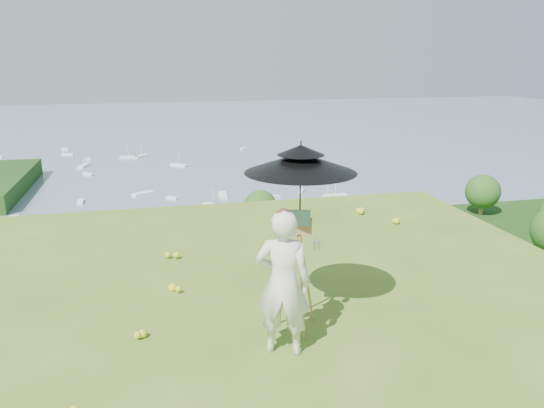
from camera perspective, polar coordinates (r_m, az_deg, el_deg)
name	(u,v)px	position (r m, az deg, el deg)	size (l,w,h in m)	color
ground	(162,374)	(6.39, -11.76, -17.42)	(14.00, 14.00, 0.00)	#4B7521
shoreline_tier	(159,309)	(89.54, -12.04, -10.94)	(170.00, 28.00, 8.00)	#6D6957
bay_water	(149,142)	(248.22, -13.11, 6.49)	(700.00, 700.00, 0.00)	slate
slope_trees	(158,293)	(44.39, -12.15, -9.35)	(110.00, 50.00, 6.00)	#2C5519
harbor_town	(157,271)	(86.87, -12.28, -7.10)	(110.00, 22.00, 5.00)	silver
moored_boats	(110,181)	(170.92, -17.06, 2.34)	(140.00, 140.00, 0.70)	white
wildflowers	(161,357)	(6.57, -11.86, -15.81)	(10.00, 10.50, 0.12)	yellow
painter	(283,283)	(6.25, 1.20, -8.49)	(0.65, 0.43, 1.79)	silver
field_easel	(299,270)	(6.82, 2.90, -7.10)	(0.62, 0.62, 1.64)	#A96946
sun_umbrella	(300,186)	(6.51, 3.06, 1.91)	(1.38, 1.38, 1.13)	black
painter_cap	(283,214)	(5.96, 1.24, -1.07)	(0.21, 0.25, 0.10)	#CB6F6F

